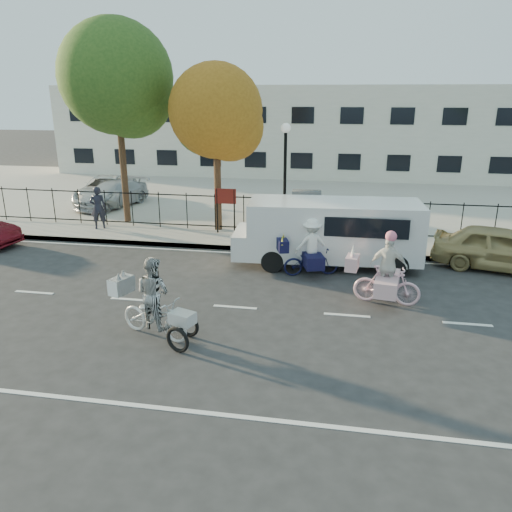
% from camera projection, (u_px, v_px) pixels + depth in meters
% --- Properties ---
extents(ground, '(120.00, 120.00, 0.00)m').
position_uv_depth(ground, '(235.00, 307.00, 13.55)').
color(ground, '#333334').
extents(road_markings, '(60.00, 9.52, 0.01)m').
position_uv_depth(road_markings, '(235.00, 307.00, 13.55)').
color(road_markings, silver).
rests_on(road_markings, ground).
extents(curb, '(60.00, 0.10, 0.15)m').
position_uv_depth(curb, '(264.00, 250.00, 18.25)').
color(curb, '#A8A399').
rests_on(curb, ground).
extents(sidewalk, '(60.00, 2.20, 0.15)m').
position_uv_depth(sidewalk, '(269.00, 242.00, 19.23)').
color(sidewalk, '#A8A399').
rests_on(sidewalk, ground).
extents(parking_lot, '(60.00, 15.60, 0.15)m').
position_uv_depth(parking_lot, '(293.00, 197.00, 27.56)').
color(parking_lot, '#A8A399').
rests_on(parking_lot, ground).
extents(iron_fence, '(58.00, 0.06, 1.50)m').
position_uv_depth(iron_fence, '(273.00, 214.00, 20.01)').
color(iron_fence, black).
rests_on(iron_fence, sidewalk).
extents(building, '(34.00, 10.00, 6.00)m').
position_uv_depth(building, '(308.00, 129.00, 36.00)').
color(building, silver).
rests_on(building, ground).
extents(lamppost, '(0.36, 0.36, 4.33)m').
position_uv_depth(lamppost, '(285.00, 160.00, 18.86)').
color(lamppost, black).
rests_on(lamppost, sidewalk).
extents(street_sign, '(0.85, 0.06, 1.80)m').
position_uv_depth(street_sign, '(226.00, 202.00, 19.78)').
color(street_sign, black).
rests_on(street_sign, sidewalk).
extents(zebra_trike, '(2.31, 1.50, 1.99)m').
position_uv_depth(zebra_trike, '(154.00, 306.00, 11.72)').
color(zebra_trike, silver).
rests_on(zebra_trike, ground).
extents(unicorn_bike, '(2.10, 1.48, 2.08)m').
position_uv_depth(unicorn_bike, '(386.00, 277.00, 13.57)').
color(unicorn_bike, '#FFC2D4').
rests_on(unicorn_bike, ground).
extents(bull_bike, '(2.04, 1.44, 1.84)m').
position_uv_depth(bull_bike, '(311.00, 253.00, 15.72)').
color(bull_bike, '#0F1234').
rests_on(bull_bike, ground).
extents(white_van, '(6.23, 2.42, 2.17)m').
position_uv_depth(white_van, '(330.00, 230.00, 16.53)').
color(white_van, white).
rests_on(white_van, ground).
extents(gold_sedan, '(4.53, 2.77, 1.44)m').
position_uv_depth(gold_sedan, '(501.00, 248.00, 16.23)').
color(gold_sedan, tan).
rests_on(gold_sedan, ground).
extents(pedestrian, '(0.77, 0.68, 1.76)m').
position_uv_depth(pedestrian, '(98.00, 208.00, 20.56)').
color(pedestrian, black).
rests_on(pedestrian, sidewalk).
extents(lot_car_a, '(2.82, 4.52, 1.22)m').
position_uv_depth(lot_car_a, '(112.00, 194.00, 24.69)').
color(lot_car_a, '#B6B8BE').
rests_on(lot_car_a, parking_lot).
extents(lot_car_b, '(3.00, 5.18, 1.36)m').
position_uv_depth(lot_car_b, '(106.00, 190.00, 25.39)').
color(lot_car_b, silver).
rests_on(lot_car_b, parking_lot).
extents(lot_car_c, '(1.56, 3.83, 1.23)m').
position_uv_depth(lot_car_c, '(306.00, 206.00, 22.07)').
color(lot_car_c, '#4F5357').
rests_on(lot_car_c, parking_lot).
extents(tree_west, '(4.61, 4.61, 8.46)m').
position_uv_depth(tree_west, '(120.00, 83.00, 20.28)').
color(tree_west, '#442D1D').
rests_on(tree_west, ground).
extents(tree_mid, '(3.67, 3.66, 6.71)m').
position_uv_depth(tree_mid, '(220.00, 116.00, 19.32)').
color(tree_mid, '#442D1D').
rests_on(tree_mid, ground).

